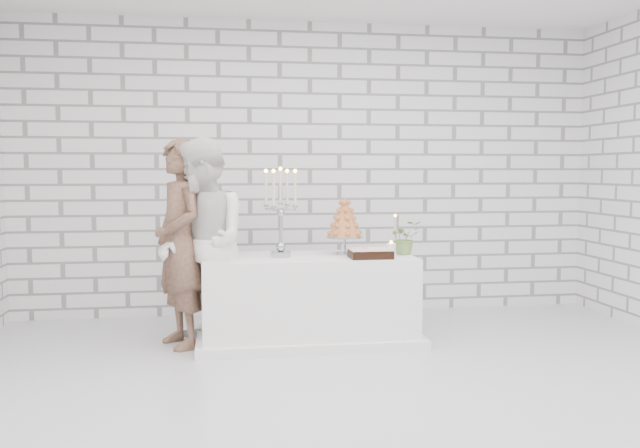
# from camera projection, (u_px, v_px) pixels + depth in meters

# --- Properties ---
(ground) EXTENTS (6.00, 5.00, 0.01)m
(ground) POSITION_uv_depth(u_px,v_px,m) (358.00, 389.00, 4.50)
(ground) COLOR silver
(ground) RESTS_ON ground
(wall_back) EXTENTS (6.00, 0.01, 3.00)m
(wall_back) POSITION_uv_depth(u_px,v_px,m) (310.00, 169.00, 6.85)
(wall_back) COLOR white
(wall_back) RESTS_ON ground
(wall_front) EXTENTS (6.00, 0.01, 3.00)m
(wall_front) POSITION_uv_depth(u_px,v_px,m) (534.00, 165.00, 1.92)
(wall_front) COLOR white
(wall_front) RESTS_ON ground
(cake_table) EXTENTS (1.80, 0.80, 0.75)m
(cake_table) POSITION_uv_depth(u_px,v_px,m) (309.00, 299.00, 5.74)
(cake_table) COLOR white
(cake_table) RESTS_ON ground
(groom) EXTENTS (0.65, 0.76, 1.75)m
(groom) POSITION_uv_depth(u_px,v_px,m) (180.00, 244.00, 5.54)
(groom) COLOR brown
(groom) RESTS_ON ground
(bride) EXTENTS (0.92, 1.03, 1.76)m
(bride) POSITION_uv_depth(u_px,v_px,m) (202.00, 244.00, 5.45)
(bride) COLOR white
(bride) RESTS_ON ground
(candelabra) EXTENTS (0.38, 0.38, 0.77)m
(candelabra) POSITION_uv_depth(u_px,v_px,m) (281.00, 212.00, 5.61)
(candelabra) COLOR #9D9EA8
(candelabra) RESTS_ON cake_table
(croquembouche) EXTENTS (0.39, 0.39, 0.51)m
(croquembouche) POSITION_uv_depth(u_px,v_px,m) (345.00, 225.00, 5.81)
(croquembouche) COLOR #A05627
(croquembouche) RESTS_ON cake_table
(chocolate_cake) EXTENTS (0.35, 0.25, 0.08)m
(chocolate_cake) POSITION_uv_depth(u_px,v_px,m) (370.00, 253.00, 5.56)
(chocolate_cake) COLOR black
(chocolate_cake) RESTS_ON cake_table
(pillar_candle) EXTENTS (0.09, 0.09, 0.12)m
(pillar_candle) POSITION_uv_depth(u_px,v_px,m) (391.00, 250.00, 5.61)
(pillar_candle) COLOR white
(pillar_candle) RESTS_ON cake_table
(extra_taper) EXTENTS (0.06, 0.06, 0.32)m
(extra_taper) POSITION_uv_depth(u_px,v_px,m) (395.00, 234.00, 5.98)
(extra_taper) COLOR beige
(extra_taper) RESTS_ON cake_table
(flowers) EXTENTS (0.31, 0.28, 0.30)m
(flowers) POSITION_uv_depth(u_px,v_px,m) (405.00, 238.00, 5.80)
(flowers) COLOR #5B803E
(flowers) RESTS_ON cake_table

